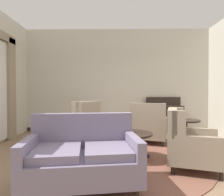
# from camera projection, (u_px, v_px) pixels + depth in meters

# --- Properties ---
(ground) EXTENTS (8.53, 8.53, 0.00)m
(ground) POSITION_uv_depth(u_px,v_px,m) (119.00, 164.00, 3.38)
(ground) COLOR #896B51
(wall_back) EXTENTS (6.14, 0.08, 3.32)m
(wall_back) POSITION_uv_depth(u_px,v_px,m) (117.00, 80.00, 6.39)
(wall_back) COLOR beige
(wall_back) RESTS_ON ground
(baseboard_back) EXTENTS (5.98, 0.03, 0.12)m
(baseboard_back) POSITION_uv_depth(u_px,v_px,m) (117.00, 130.00, 6.37)
(baseboard_back) COLOR black
(baseboard_back) RESTS_ON ground
(area_rug) EXTENTS (3.30, 3.30, 0.01)m
(area_rug) POSITION_uv_depth(u_px,v_px,m) (119.00, 158.00, 3.68)
(area_rug) COLOR brown
(area_rug) RESTS_ON ground
(coffee_table) EXTENTS (0.83, 0.83, 0.49)m
(coffee_table) POSITION_uv_depth(u_px,v_px,m) (130.00, 138.00, 3.68)
(coffee_table) COLOR black
(coffee_table) RESTS_ON ground
(porcelain_vase) EXTENTS (0.16, 0.16, 0.31)m
(porcelain_vase) POSITION_uv_depth(u_px,v_px,m) (128.00, 125.00, 3.70)
(porcelain_vase) COLOR #384C93
(porcelain_vase) RESTS_ON coffee_table
(settee) EXTENTS (1.55, 1.07, 0.94)m
(settee) POSITION_uv_depth(u_px,v_px,m) (83.00, 156.00, 2.56)
(settee) COLOR slate
(settee) RESTS_ON ground
(armchair_beside_settee) EXTENTS (1.02, 1.04, 0.97)m
(armchair_beside_settee) POSITION_uv_depth(u_px,v_px,m) (189.00, 143.00, 3.20)
(armchair_beside_settee) COLOR gray
(armchair_beside_settee) RESTS_ON ground
(armchair_near_sideboard) EXTENTS (1.11, 1.05, 1.06)m
(armchair_near_sideboard) POSITION_uv_depth(u_px,v_px,m) (79.00, 128.00, 4.42)
(armchair_near_sideboard) COLOR gray
(armchair_near_sideboard) RESTS_ON ground
(armchair_foreground_right) EXTENTS (1.04, 1.06, 1.00)m
(armchair_foreground_right) POSITION_uv_depth(u_px,v_px,m) (149.00, 126.00, 4.85)
(armchair_foreground_right) COLOR gray
(armchair_foreground_right) RESTS_ON ground
(side_table) EXTENTS (0.57, 0.57, 0.68)m
(side_table) POSITION_uv_depth(u_px,v_px,m) (186.00, 132.00, 4.07)
(side_table) COLOR black
(side_table) RESTS_ON ground
(sideboard) EXTENTS (1.10, 0.38, 1.12)m
(sideboard) POSITION_uv_depth(u_px,v_px,m) (164.00, 117.00, 6.10)
(sideboard) COLOR black
(sideboard) RESTS_ON ground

